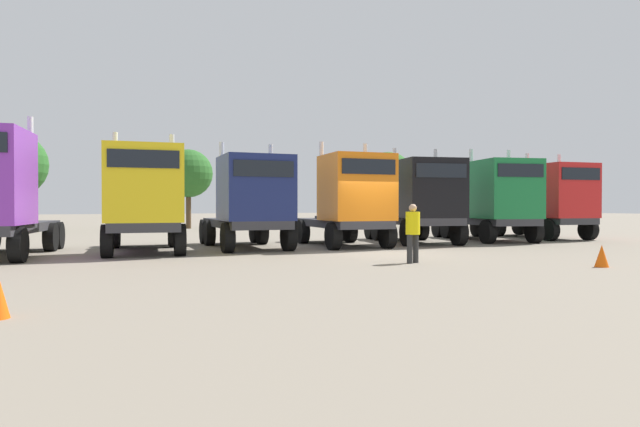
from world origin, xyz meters
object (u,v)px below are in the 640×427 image
at_px(semi_truck_green, 497,200).
at_px(semi_truck_red, 552,201).
at_px(semi_truck_black, 422,200).
at_px(traffic_cone_near, 602,256).
at_px(semi_truck_navy, 251,201).
at_px(semi_truck_yellow, 144,198).
at_px(visitor_in_hivis, 413,229).
at_px(semi_truck_orange, 350,200).

height_order(semi_truck_green, semi_truck_red, semi_truck_green).
height_order(semi_truck_black, traffic_cone_near, semi_truck_black).
distance_m(semi_truck_navy, semi_truck_red, 15.22).
relative_size(semi_truck_yellow, semi_truck_black, 1.00).
relative_size(semi_truck_black, traffic_cone_near, 11.18).
distance_m(semi_truck_yellow, traffic_cone_near, 14.08).
xyz_separation_m(semi_truck_yellow, semi_truck_red, (19.02, -0.34, -0.03)).
distance_m(semi_truck_yellow, semi_truck_red, 19.03).
bearing_deg(visitor_in_hivis, semi_truck_orange, 150.19).
distance_m(semi_truck_black, semi_truck_green, 3.94).
height_order(semi_truck_yellow, semi_truck_black, semi_truck_yellow).
height_order(semi_truck_red, visitor_in_hivis, semi_truck_red).
distance_m(semi_truck_black, semi_truck_red, 7.74).
bearing_deg(semi_truck_red, semi_truck_orange, -80.15).
distance_m(semi_truck_yellow, semi_truck_orange, 7.68).
bearing_deg(visitor_in_hivis, traffic_cone_near, 34.86).
distance_m(semi_truck_green, traffic_cone_near, 10.29).
bearing_deg(semi_truck_green, visitor_in_hivis, -42.00).
height_order(semi_truck_yellow, semi_truck_red, semi_truck_red).
xyz_separation_m(semi_truck_green, visitor_in_hivis, (-8.85, -5.88, -0.91)).
bearing_deg(traffic_cone_near, semi_truck_yellow, 137.22).
xyz_separation_m(semi_truck_navy, visitor_in_hivis, (2.56, -6.58, -0.82)).
bearing_deg(visitor_in_hivis, semi_truck_black, 123.96).
bearing_deg(semi_truck_black, visitor_in_hivis, -24.72).
bearing_deg(semi_truck_yellow, visitor_in_hivis, 52.54).
height_order(semi_truck_orange, traffic_cone_near, semi_truck_orange).
bearing_deg(semi_truck_black, semi_truck_navy, -79.24).
xyz_separation_m(semi_truck_red, visitor_in_hivis, (-12.66, -6.16, -0.89)).
distance_m(semi_truck_orange, traffic_cone_near, 9.49).
bearing_deg(semi_truck_green, semi_truck_red, 108.63).
bearing_deg(semi_truck_orange, semi_truck_green, 95.64).
height_order(semi_truck_yellow, traffic_cone_near, semi_truck_yellow).
bearing_deg(semi_truck_orange, traffic_cone_near, 22.64).
bearing_deg(semi_truck_green, traffic_cone_near, -14.70).
relative_size(semi_truck_navy, semi_truck_green, 0.93).
relative_size(semi_truck_yellow, traffic_cone_near, 11.20).
xyz_separation_m(semi_truck_navy, semi_truck_green, (11.41, -0.70, 0.09)).
height_order(semi_truck_green, traffic_cone_near, semi_truck_green).
relative_size(semi_truck_navy, semi_truck_red, 0.95).
bearing_deg(semi_truck_red, visitor_in_hivis, -55.05).
distance_m(semi_truck_navy, traffic_cone_near, 11.66).
bearing_deg(semi_truck_orange, visitor_in_hivis, -5.75).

